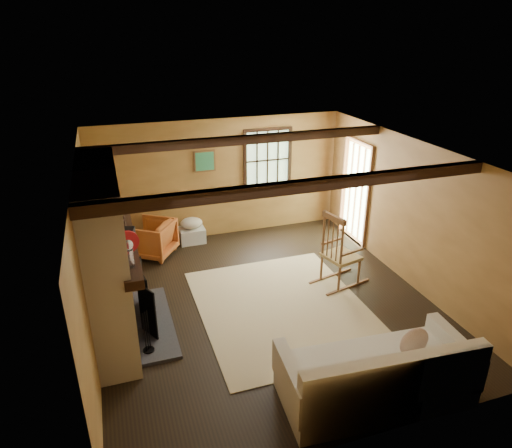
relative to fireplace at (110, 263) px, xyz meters
name	(u,v)px	position (x,y,z in m)	size (l,w,h in m)	color
ground	(266,303)	(2.23, 0.00, -1.10)	(5.50, 5.50, 0.00)	black
room_envelope	(275,199)	(2.45, 0.26, 0.53)	(5.02, 5.52, 2.44)	#A37439
fireplace	(110,263)	(0.00, 0.00, 0.00)	(1.02, 2.30, 2.40)	#A35C3F
rug	(282,307)	(2.43, -0.20, -1.10)	(2.50, 3.00, 0.01)	tan
rocking_chair	(339,254)	(3.58, 0.19, -0.56)	(1.03, 0.70, 1.29)	tan
sofa	(378,378)	(2.77, -2.31, -0.79)	(2.26, 1.13, 0.89)	beige
firewood_pile	(133,248)	(0.38, 2.42, -0.99)	(0.59, 0.11, 0.22)	brown
laundry_basket	(192,235)	(1.56, 2.55, -0.95)	(0.50, 0.38, 0.30)	silver
basket_pillow	(191,223)	(1.56, 2.55, -0.69)	(0.44, 0.35, 0.22)	beige
armchair	(152,238)	(0.75, 2.23, -0.76)	(0.73, 0.76, 0.69)	#BF6026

